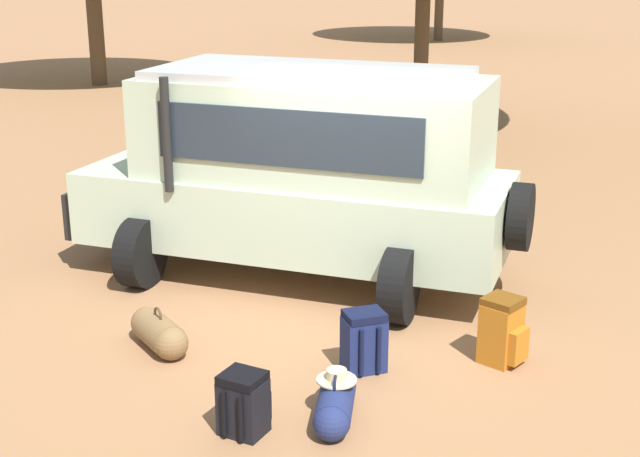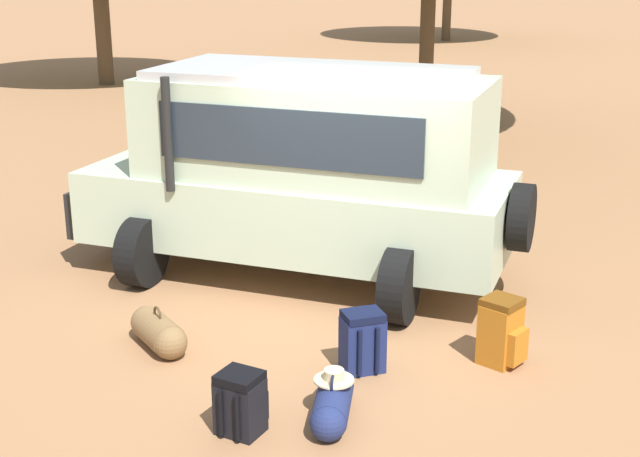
{
  "view_description": "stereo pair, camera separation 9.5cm",
  "coord_description": "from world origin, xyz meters",
  "px_view_note": "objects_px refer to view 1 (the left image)",
  "views": [
    {
      "loc": [
        2.17,
        -8.54,
        3.78
      ],
      "look_at": [
        -0.24,
        -0.29,
        1.0
      ],
      "focal_mm": 50.0,
      "sensor_mm": 36.0,
      "label": 1
    },
    {
      "loc": [
        2.26,
        -8.52,
        3.78
      ],
      "look_at": [
        -0.24,
        -0.29,
        1.0
      ],
      "focal_mm": 50.0,
      "sensor_mm": 36.0,
      "label": 2
    }
  ],
  "objects_px": {
    "safari_vehicle": "(304,169)",
    "backpack_beside_front_wheel": "(502,331)",
    "backpack_cluster_center": "(363,341)",
    "backpack_near_rear_wheel": "(244,404)",
    "duffel_bag_low_black_case": "(335,402)",
    "duffel_bag_soft_canvas": "(159,333)"
  },
  "relations": [
    {
      "from": "backpack_beside_front_wheel",
      "to": "backpack_cluster_center",
      "type": "relative_size",
      "value": 1.11
    },
    {
      "from": "backpack_cluster_center",
      "to": "duffel_bag_soft_canvas",
      "type": "bearing_deg",
      "value": -176.6
    },
    {
      "from": "backpack_cluster_center",
      "to": "duffel_bag_low_black_case",
      "type": "distance_m",
      "value": 0.95
    },
    {
      "from": "backpack_cluster_center",
      "to": "duffel_bag_low_black_case",
      "type": "relative_size",
      "value": 0.63
    },
    {
      "from": "backpack_beside_front_wheel",
      "to": "safari_vehicle",
      "type": "bearing_deg",
      "value": 145.31
    },
    {
      "from": "safari_vehicle",
      "to": "backpack_near_rear_wheel",
      "type": "xyz_separation_m",
      "value": [
        0.6,
        -3.56,
        -1.04
      ]
    },
    {
      "from": "safari_vehicle",
      "to": "backpack_cluster_center",
      "type": "distance_m",
      "value": 2.75
    },
    {
      "from": "duffel_bag_low_black_case",
      "to": "backpack_beside_front_wheel",
      "type": "bearing_deg",
      "value": 50.24
    },
    {
      "from": "backpack_beside_front_wheel",
      "to": "backpack_cluster_center",
      "type": "height_order",
      "value": "backpack_beside_front_wheel"
    },
    {
      "from": "backpack_cluster_center",
      "to": "backpack_near_rear_wheel",
      "type": "bearing_deg",
      "value": -116.13
    },
    {
      "from": "backpack_cluster_center",
      "to": "safari_vehicle",
      "type": "bearing_deg",
      "value": 119.52
    },
    {
      "from": "duffel_bag_low_black_case",
      "to": "duffel_bag_soft_canvas",
      "type": "bearing_deg",
      "value": 157.61
    },
    {
      "from": "backpack_beside_front_wheel",
      "to": "duffel_bag_low_black_case",
      "type": "distance_m",
      "value": 1.9
    },
    {
      "from": "backpack_cluster_center",
      "to": "backpack_beside_front_wheel",
      "type": "bearing_deg",
      "value": 23.21
    },
    {
      "from": "backpack_cluster_center",
      "to": "duffel_bag_soft_canvas",
      "type": "distance_m",
      "value": 2.01
    },
    {
      "from": "safari_vehicle",
      "to": "duffel_bag_low_black_case",
      "type": "relative_size",
      "value": 5.8
    },
    {
      "from": "safari_vehicle",
      "to": "backpack_cluster_center",
      "type": "bearing_deg",
      "value": -60.48
    },
    {
      "from": "safari_vehicle",
      "to": "backpack_beside_front_wheel",
      "type": "relative_size",
      "value": 8.36
    },
    {
      "from": "safari_vehicle",
      "to": "backpack_beside_front_wheel",
      "type": "height_order",
      "value": "safari_vehicle"
    },
    {
      "from": "safari_vehicle",
      "to": "duffel_bag_low_black_case",
      "type": "height_order",
      "value": "safari_vehicle"
    },
    {
      "from": "backpack_beside_front_wheel",
      "to": "duffel_bag_soft_canvas",
      "type": "relative_size",
      "value": 0.85
    },
    {
      "from": "safari_vehicle",
      "to": "backpack_cluster_center",
      "type": "xyz_separation_m",
      "value": [
        1.26,
        -2.22,
        -1.01
      ]
    }
  ]
}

